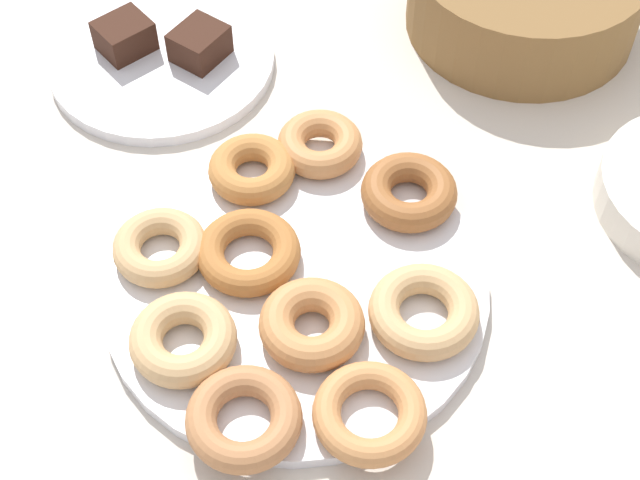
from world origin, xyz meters
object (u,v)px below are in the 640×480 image
object	(u,v)px
donut_2	(252,169)
brownie_far	(200,44)
donut_6	(370,413)
brownie_near	(124,36)
donut_1	(249,252)
donut_7	(244,418)
donut_8	(320,144)
donut_9	(424,311)
donut_5	(312,324)
donut_0	(160,247)
donut_4	(409,192)
donut_3	(183,339)
cake_plate	(162,61)
donut_plate	(296,285)

from	to	relation	value
donut_2	brownie_far	size ratio (longest dim) A/B	1.56
donut_6	brownie_far	xyz separation A→B (m)	(-0.41, 0.18, 0.01)
donut_2	brownie_near	world-z (taller)	brownie_near
donut_1	donut_7	distance (m)	0.16
donut_7	donut_8	bearing A→B (deg)	123.16
donut_6	donut_9	world-z (taller)	donut_9
donut_6	donut_8	bearing A→B (deg)	142.48
donut_6	donut_8	xyz separation A→B (m)	(-0.22, 0.17, 0.00)
donut_5	donut_7	size ratio (longest dim) A/B	0.97
donut_2	donut_9	xyz separation A→B (m)	(0.22, -0.01, 0.00)
donut_5	brownie_far	world-z (taller)	brownie_far
donut_1	donut_0	bearing A→B (deg)	-139.17
donut_5	donut_9	xyz separation A→B (m)	(0.06, 0.07, -0.00)
donut_4	brownie_far	size ratio (longest dim) A/B	1.68
donut_3	cake_plate	size ratio (longest dim) A/B	0.37
donut_7	donut_2	bearing A→B (deg)	135.80
donut_0	donut_9	bearing A→B (deg)	28.13
donut_6	brownie_far	bearing A→B (deg)	155.94
donut_4	donut_5	xyz separation A→B (m)	(0.04, -0.16, 0.00)
donut_1	brownie_far	size ratio (longest dim) A/B	1.74
donut_2	donut_3	xyz separation A→B (m)	(0.10, -0.16, 0.00)
donut_6	donut_1	bearing A→B (deg)	167.76
donut_2	donut_6	size ratio (longest dim) A/B	0.91
donut_9	brownie_far	xyz separation A→B (m)	(-0.38, 0.08, 0.00)
donut_2	donut_3	world-z (taller)	donut_3
donut_3	donut_9	size ratio (longest dim) A/B	0.95
donut_1	brownie_near	world-z (taller)	brownie_near
cake_plate	donut_9	bearing A→B (deg)	-7.61
donut_3	brownie_near	bearing A→B (deg)	148.94
brownie_far	donut_plate	bearing A→B (deg)	-25.44
donut_0	cake_plate	xyz separation A→B (m)	(-0.20, 0.17, -0.02)
donut_6	donut_8	distance (m)	0.28
donut_plate	donut_3	world-z (taller)	donut_3
donut_4	brownie_far	distance (m)	0.29
donut_plate	donut_8	world-z (taller)	donut_8
donut_plate	brownie_far	size ratio (longest dim) A/B	6.40
donut_2	cake_plate	xyz separation A→B (m)	(-0.19, 0.05, -0.02)
donut_3	donut_5	xyz separation A→B (m)	(0.06, 0.08, 0.00)
donut_3	donut_9	distance (m)	0.20
donut_7	donut_8	size ratio (longest dim) A/B	1.12
donut_2	donut_9	distance (m)	0.22
donut_7	cake_plate	bearing A→B (deg)	148.99
donut_9	donut_3	bearing A→B (deg)	-127.45
donut_1	donut_5	xyz separation A→B (m)	(0.09, -0.01, 0.00)
brownie_near	brownie_far	world-z (taller)	same
donut_8	donut_9	bearing A→B (deg)	-20.76
donut_5	donut_6	xyz separation A→B (m)	(0.09, -0.02, -0.00)
donut_5	donut_6	bearing A→B (deg)	-15.62
donut_0	donut_4	bearing A→B (deg)	60.27
donut_5	donut_plate	bearing A→B (deg)	149.74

